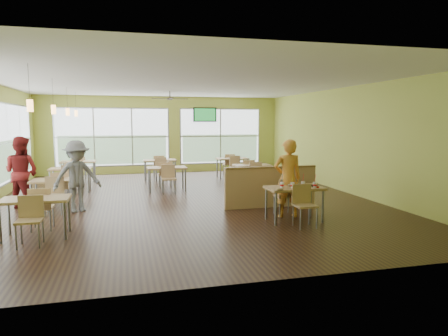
{
  "coord_description": "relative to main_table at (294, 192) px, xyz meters",
  "views": [
    {
      "loc": [
        -1.55,
        -10.93,
        2.17
      ],
      "look_at": [
        0.9,
        -1.1,
        0.98
      ],
      "focal_mm": 32.0,
      "sensor_mm": 36.0,
      "label": 1
    }
  ],
  "objects": [
    {
      "name": "half_wall_divider",
      "position": [
        0.0,
        1.45,
        -0.11
      ],
      "size": [
        2.4,
        0.14,
        1.04
      ],
      "color": "tan",
      "rests_on": "floor"
    },
    {
      "name": "cup_red_near",
      "position": [
        0.18,
        -0.05,
        0.18
      ],
      "size": [
        0.09,
        0.09,
        0.32
      ],
      "color": "white",
      "rests_on": "main_table"
    },
    {
      "name": "ketchup_cup",
      "position": [
        0.45,
        -0.21,
        0.13
      ],
      "size": [
        0.06,
        0.06,
        0.03
      ],
      "primitive_type": "cylinder",
      "color": "#AE1601",
      "rests_on": "main_table"
    },
    {
      "name": "food_basket",
      "position": [
        0.46,
        0.01,
        0.15
      ],
      "size": [
        0.21,
        0.21,
        0.05
      ],
      "color": "black",
      "rests_on": "main_table"
    },
    {
      "name": "man_plaid",
      "position": [
        0.01,
        0.39,
        0.25
      ],
      "size": [
        0.68,
        0.47,
        1.77
      ],
      "primitive_type": "imported",
      "rotation": [
        0.0,
        0.0,
        3.07
      ],
      "color": "#DC5D18",
      "rests_on": "floor"
    },
    {
      "name": "ceiling_fan",
      "position": [
        -2.0,
        6.0,
        2.32
      ],
      "size": [
        1.25,
        1.25,
        0.29
      ],
      "color": "#2D2119",
      "rests_on": "ceiling"
    },
    {
      "name": "main_table",
      "position": [
        0.0,
        0.0,
        0.0
      ],
      "size": [
        1.22,
        1.52,
        0.87
      ],
      "color": "tan",
      "rests_on": "floor"
    },
    {
      "name": "window_bays",
      "position": [
        -4.65,
        6.08,
        0.85
      ],
      "size": [
        9.24,
        10.24,
        2.38
      ],
      "color": "white",
      "rests_on": "room"
    },
    {
      "name": "dining_tables",
      "position": [
        -3.05,
        4.71,
        -0.0
      ],
      "size": [
        6.92,
        8.72,
        0.87
      ],
      "color": "tan",
      "rests_on": "floor"
    },
    {
      "name": "wrapper_mid",
      "position": [
        0.0,
        0.14,
        0.15
      ],
      "size": [
        0.21,
        0.19,
        0.05
      ],
      "primitive_type": "ellipsoid",
      "rotation": [
        0.0,
        0.0,
        -0.0
      ],
      "color": "olive",
      "rests_on": "main_table"
    },
    {
      "name": "cup_yellow",
      "position": [
        -0.1,
        -0.13,
        0.19
      ],
      "size": [
        0.09,
        0.09,
        0.33
      ],
      "color": "white",
      "rests_on": "main_table"
    },
    {
      "name": "wrapper_left",
      "position": [
        -0.46,
        -0.3,
        0.14
      ],
      "size": [
        0.19,
        0.18,
        0.04
      ],
      "primitive_type": "ellipsoid",
      "rotation": [
        0.0,
        0.0,
        -0.34
      ],
      "color": "olive",
      "rests_on": "main_table"
    },
    {
      "name": "pendant_lights",
      "position": [
        -5.2,
        3.68,
        1.82
      ],
      "size": [
        0.11,
        7.31,
        0.86
      ],
      "color": "#2D2119",
      "rests_on": "ceiling"
    },
    {
      "name": "cup_blue",
      "position": [
        -0.31,
        -0.06,
        0.19
      ],
      "size": [
        0.09,
        0.09,
        0.33
      ],
      "color": "white",
      "rests_on": "main_table"
    },
    {
      "name": "cup_red_far",
      "position": [
        0.39,
        -0.18,
        0.18
      ],
      "size": [
        0.09,
        0.09,
        0.31
      ],
      "color": "white",
      "rests_on": "main_table"
    },
    {
      "name": "patron_grey",
      "position": [
        -4.69,
        2.11,
        0.23
      ],
      "size": [
        1.26,
        0.96,
        1.72
      ],
      "primitive_type": "imported",
      "rotation": [
        0.0,
        0.0,
        0.33
      ],
      "color": "slate",
      "rests_on": "floor"
    },
    {
      "name": "room",
      "position": [
        -2.0,
        3.0,
        0.97
      ],
      "size": [
        12.0,
        12.04,
        3.2
      ],
      "color": "black",
      "rests_on": "ground"
    },
    {
      "name": "wrapper_right",
      "position": [
        0.21,
        -0.21,
        0.14
      ],
      "size": [
        0.16,
        0.15,
        0.03
      ],
      "primitive_type": "ellipsoid",
      "rotation": [
        0.0,
        0.0,
        0.23
      ],
      "color": "olive",
      "rests_on": "main_table"
    },
    {
      "name": "tv_backwall",
      "position": [
        -0.2,
        8.9,
        1.82
      ],
      "size": [
        1.0,
        0.07,
        0.6
      ],
      "color": "black",
      "rests_on": "wall_back"
    },
    {
      "name": "patron_maroon",
      "position": [
        -6.09,
        2.94,
        0.27
      ],
      "size": [
        1.08,
        0.98,
        1.8
      ],
      "primitive_type": "imported",
      "rotation": [
        0.0,
        0.0,
        2.71
      ],
      "color": "maroon",
      "rests_on": "floor"
    }
  ]
}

